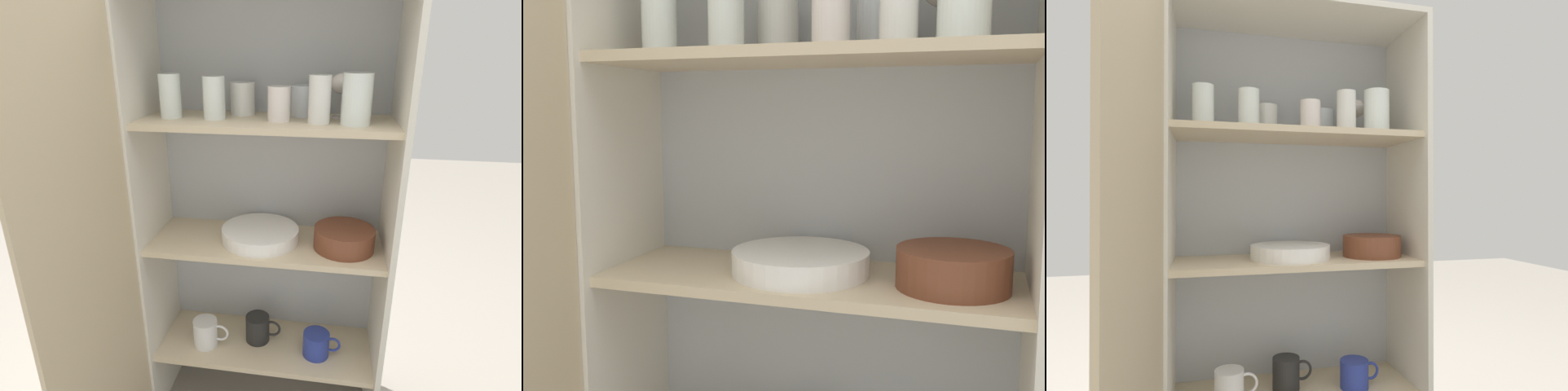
% 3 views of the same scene
% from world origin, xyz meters
% --- Properties ---
extents(cupboard_back_panel, '(0.80, 0.02, 1.47)m').
position_xyz_m(cupboard_back_panel, '(0.00, 0.29, 0.74)').
color(cupboard_back_panel, '#B2B7BC').
rests_on(cupboard_back_panel, ground_plane).
extents(cupboard_side_left, '(0.02, 0.32, 1.47)m').
position_xyz_m(cupboard_side_left, '(-0.39, 0.14, 0.74)').
color(cupboard_side_left, silver).
rests_on(cupboard_side_left, ground_plane).
extents(cupboard_side_right, '(0.02, 0.32, 1.47)m').
position_xyz_m(cupboard_side_right, '(0.39, 0.14, 0.74)').
color(cupboard_side_right, silver).
rests_on(cupboard_side_right, ground_plane).
extents(cupboard_top_panel, '(0.80, 0.32, 0.02)m').
position_xyz_m(cupboard_top_panel, '(0.00, 0.14, 1.48)').
color(cupboard_top_panel, silver).
rests_on(cupboard_top_panel, cupboard_side_left).
extents(shelf_board_middle, '(0.77, 0.28, 0.02)m').
position_xyz_m(shelf_board_middle, '(0.00, 0.14, 0.68)').
color(shelf_board_middle, beige).
extents(shelf_board_upper, '(0.77, 0.28, 0.02)m').
position_xyz_m(shelf_board_upper, '(0.00, 0.14, 1.09)').
color(shelf_board_upper, beige).
extents(cupboard_door, '(0.08, 0.40, 1.47)m').
position_xyz_m(cupboard_door, '(-0.43, -0.22, 0.74)').
color(cupboard_door, tan).
rests_on(cupboard_door, ground_plane).
extents(tumbler_glass_0, '(0.07, 0.07, 0.13)m').
position_xyz_m(tumbler_glass_0, '(-0.30, 0.13, 1.17)').
color(tumbler_glass_0, white).
rests_on(tumbler_glass_0, shelf_board_upper).
extents(tumbler_glass_1, '(0.06, 0.06, 0.14)m').
position_xyz_m(tumbler_glass_1, '(0.16, 0.10, 1.17)').
color(tumbler_glass_1, white).
rests_on(tumbler_glass_1, shelf_board_upper).
extents(tumbler_glass_2, '(0.08, 0.08, 0.10)m').
position_xyz_m(tumbler_glass_2, '(-0.09, 0.22, 1.16)').
color(tumbler_glass_2, white).
rests_on(tumbler_glass_2, shelf_board_upper).
extents(tumbler_glass_3, '(0.07, 0.07, 0.10)m').
position_xyz_m(tumbler_glass_3, '(0.04, 0.12, 1.15)').
color(tumbler_glass_3, silver).
rests_on(tumbler_glass_3, shelf_board_upper).
extents(tumbler_glass_4, '(0.08, 0.08, 0.10)m').
position_xyz_m(tumbler_glass_4, '(0.11, 0.22, 1.15)').
color(tumbler_glass_4, white).
rests_on(tumbler_glass_4, shelf_board_upper).
extents(tumbler_glass_5, '(0.07, 0.07, 0.13)m').
position_xyz_m(tumbler_glass_5, '(-0.16, 0.12, 1.17)').
color(tumbler_glass_5, white).
rests_on(tumbler_glass_5, shelf_board_upper).
extents(tumbler_glass_6, '(0.08, 0.08, 0.14)m').
position_xyz_m(tumbler_glass_6, '(0.26, 0.09, 1.18)').
color(tumbler_glass_6, white).
rests_on(tumbler_glass_6, shelf_board_upper).
extents(wine_glass_0, '(0.08, 0.08, 0.13)m').
position_xyz_m(wine_glass_0, '(0.22, 0.20, 1.20)').
color(wine_glass_0, silver).
rests_on(wine_glass_0, shelf_board_upper).
extents(plate_stack_white, '(0.26, 0.26, 0.04)m').
position_xyz_m(plate_stack_white, '(-0.02, 0.14, 0.72)').
color(plate_stack_white, white).
rests_on(plate_stack_white, shelf_board_middle).
extents(mixing_bowl_large, '(0.19, 0.19, 0.07)m').
position_xyz_m(mixing_bowl_large, '(0.26, 0.13, 0.73)').
color(mixing_bowl_large, brown).
rests_on(mixing_bowl_large, shelf_board_middle).
extents(coffee_mug_primary, '(0.13, 0.09, 0.10)m').
position_xyz_m(coffee_mug_primary, '(-0.21, 0.10, 0.32)').
color(coffee_mug_primary, white).
rests_on(coffee_mug_primary, shelf_board_lower).
extents(coffee_mug_extra_1, '(0.13, 0.09, 0.10)m').
position_xyz_m(coffee_mug_extra_1, '(-0.03, 0.15, 0.32)').
color(coffee_mug_extra_1, black).
rests_on(coffee_mug_extra_1, shelf_board_lower).
extents(coffee_mug_extra_2, '(0.13, 0.09, 0.09)m').
position_xyz_m(coffee_mug_extra_2, '(0.19, 0.11, 0.31)').
color(coffee_mug_extra_2, '#283893').
rests_on(coffee_mug_extra_2, shelf_board_lower).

